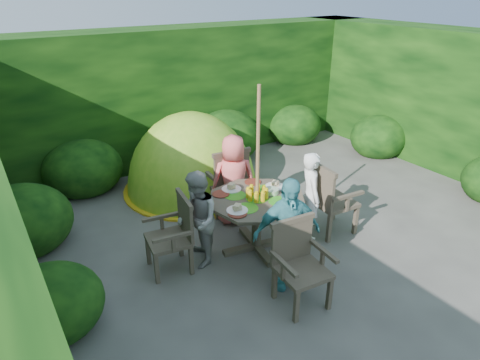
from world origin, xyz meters
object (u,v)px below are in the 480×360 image
garden_chair_right (329,198)px  garden_chair_left (174,233)px  patio_table (257,206)px  dome_tent (193,188)px  child_left (197,220)px  child_front (287,234)px  garden_chair_front (299,262)px  garden_chair_back (227,179)px  parasol_pole (257,173)px  child_back (234,180)px  child_right (311,196)px

garden_chair_right → garden_chair_left: size_ratio=1.10×
patio_table → dome_tent: 2.18m
child_left → child_front: bearing=53.0°
garden_chair_left → garden_chair_front: garden_chair_front is taller
garden_chair_back → child_left: size_ratio=0.83×
patio_table → parasol_pole: size_ratio=0.68×
garden_chair_right → child_back: size_ratio=0.76×
parasol_pole → child_back: (0.14, 0.79, -0.43)m
child_back → child_right: bearing=143.9°
garden_chair_back → child_front: bearing=84.5°
garden_chair_back → child_front: size_ratio=0.75×
child_back → child_front: (-0.28, -1.58, 0.02)m
child_front → garden_chair_left: bearing=150.1°
child_front → child_right: bearing=51.3°
garden_chair_left → child_front: 1.37m
parasol_pole → garden_chair_back: parasol_pole is taller
parasol_pole → child_left: bearing=170.0°
parasol_pole → garden_chair_front: (-0.20, -1.08, -0.60)m
garden_chair_back → patio_table: bearing=84.5°
garden_chair_right → child_front: child_front is taller
parasol_pole → dome_tent: 2.36m
garden_chair_right → garden_chair_back: 1.54m
parasol_pole → garden_chair_right: size_ratio=2.18×
garden_chair_back → child_back: (-0.06, -0.28, 0.12)m
patio_table → child_back: 0.80m
garden_chair_right → garden_chair_front: 1.55m
garden_chair_front → child_back: bearing=85.0°
patio_table → garden_chair_front: 1.11m
garden_chair_back → child_right: size_ratio=0.82×
garden_chair_right → child_front: bearing=120.5°
child_right → child_back: bearing=59.2°
parasol_pole → garden_chair_front: bearing=-100.4°
garden_chair_left → dome_tent: dome_tent is taller
child_right → dome_tent: (-0.66, 2.23, -0.62)m
patio_table → child_left: size_ratio=1.21×
child_back → child_left: bearing=53.9°
parasol_pole → child_left: parasol_pole is taller
garden_chair_left → child_right: child_right is taller
patio_table → garden_chair_front: size_ratio=1.61×
garden_chair_left → garden_chair_right: bearing=87.9°
garden_chair_right → garden_chair_front: garden_chair_right is taller
garden_chair_front → child_front: bearing=83.8°
dome_tent → garden_chair_left: bearing=-137.7°
garden_chair_back → child_left: child_left is taller
garden_chair_left → dome_tent: bearing=155.8°
parasol_pole → garden_chair_front: 1.25m
parasol_pole → garden_chair_right: parasol_pole is taller
garden_chair_front → dome_tent: size_ratio=0.34×
garden_chair_right → garden_chair_front: size_ratio=1.09×
child_left → patio_table: bearing=98.0°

